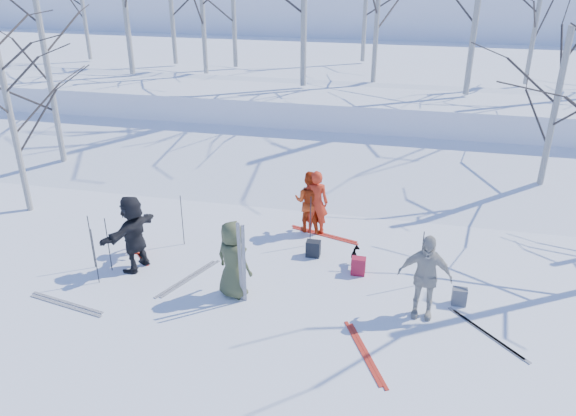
% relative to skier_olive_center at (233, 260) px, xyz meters
% --- Properties ---
extents(ground, '(120.00, 120.00, 0.00)m').
position_rel_skier_olive_center_xyz_m(ground, '(0.77, 0.36, -0.87)').
color(ground, white).
rests_on(ground, ground).
extents(snow_ramp, '(70.00, 9.49, 4.12)m').
position_rel_skier_olive_center_xyz_m(snow_ramp, '(0.77, 7.36, -0.72)').
color(snow_ramp, white).
rests_on(snow_ramp, ground).
extents(snow_plateau, '(70.00, 18.00, 2.20)m').
position_rel_skier_olive_center_xyz_m(snow_plateau, '(0.77, 17.36, 0.13)').
color(snow_plateau, white).
rests_on(snow_plateau, ground).
extents(far_hill, '(90.00, 30.00, 6.00)m').
position_rel_skier_olive_center_xyz_m(far_hill, '(0.77, 38.36, 1.13)').
color(far_hill, white).
rests_on(far_hill, ground).
extents(skier_olive_center, '(0.99, 0.84, 1.73)m').
position_rel_skier_olive_center_xyz_m(skier_olive_center, '(0.00, 0.00, 0.00)').
color(skier_olive_center, '#40482B').
rests_on(skier_olive_center, ground).
extents(skier_red_north, '(0.66, 0.46, 1.74)m').
position_rel_skier_olive_center_xyz_m(skier_red_north, '(1.19, 3.26, 0.00)').
color(skier_red_north, red).
rests_on(skier_red_north, ground).
extents(skier_redor_behind, '(0.88, 0.73, 1.67)m').
position_rel_skier_olive_center_xyz_m(skier_redor_behind, '(1.00, 3.36, -0.03)').
color(skier_redor_behind, red).
rests_on(skier_redor_behind, ground).
extents(skier_red_seated, '(0.57, 0.71, 0.96)m').
position_rel_skier_olive_center_xyz_m(skier_red_seated, '(-2.89, 1.24, -0.38)').
color(skier_red_seated, red).
rests_on(skier_red_seated, ground).
extents(skier_cream_east, '(1.09, 0.50, 1.82)m').
position_rel_skier_olive_center_xyz_m(skier_cream_east, '(3.94, 0.12, 0.04)').
color(skier_cream_east, beige).
rests_on(skier_cream_east, ground).
extents(skier_grey_west, '(0.96, 1.78, 1.83)m').
position_rel_skier_olive_center_xyz_m(skier_grey_west, '(-2.56, 0.57, 0.05)').
color(skier_grey_west, black).
rests_on(skier_grey_west, ground).
extents(dog, '(0.40, 0.59, 0.45)m').
position_rel_skier_olive_center_xyz_m(dog, '(2.44, 1.74, -0.64)').
color(dog, black).
rests_on(dog, ground).
extents(upright_ski_left, '(0.08, 0.16, 1.90)m').
position_rel_skier_olive_center_xyz_m(upright_ski_left, '(0.23, -0.22, 0.08)').
color(upright_ski_left, silver).
rests_on(upright_ski_left, ground).
extents(upright_ski_right, '(0.14, 0.23, 1.89)m').
position_rel_skier_olive_center_xyz_m(upright_ski_right, '(0.33, -0.27, 0.08)').
color(upright_ski_right, silver).
rests_on(upright_ski_right, ground).
extents(ski_pair_a, '(2.09, 2.10, 0.02)m').
position_rel_skier_olive_center_xyz_m(ski_pair_a, '(5.21, -0.25, -0.86)').
color(ski_pair_a, silver).
rests_on(ski_pair_a, ground).
extents(ski_pair_b, '(1.68, 2.06, 0.02)m').
position_rel_skier_olive_center_xyz_m(ski_pair_b, '(2.95, -1.35, -0.86)').
color(ski_pair_b, red).
rests_on(ski_pair_b, ground).
extents(ski_pair_c, '(1.51, 2.04, 0.02)m').
position_rel_skier_olive_center_xyz_m(ski_pair_c, '(-1.21, 0.37, -0.86)').
color(ski_pair_c, silver).
rests_on(ski_pair_c, ground).
extents(ski_pair_d, '(0.93, 1.98, 0.02)m').
position_rel_skier_olive_center_xyz_m(ski_pair_d, '(-3.34, -1.15, -0.86)').
color(ski_pair_d, silver).
rests_on(ski_pair_d, ground).
extents(ski_pair_e, '(1.29, 2.01, 0.02)m').
position_rel_skier_olive_center_xyz_m(ski_pair_e, '(1.45, 3.16, -0.86)').
color(ski_pair_e, red).
rests_on(ski_pair_e, ground).
extents(ski_pair_f, '(2.10, 2.10, 0.02)m').
position_rel_skier_olive_center_xyz_m(ski_pair_f, '(-3.06, 1.42, -0.86)').
color(ski_pair_f, red).
rests_on(ski_pair_f, ground).
extents(ski_pole_a, '(0.02, 0.02, 1.34)m').
position_rel_skier_olive_center_xyz_m(ski_pole_a, '(3.89, 1.24, -0.20)').
color(ski_pole_a, black).
rests_on(ski_pole_a, ground).
extents(ski_pole_b, '(0.02, 0.02, 1.34)m').
position_rel_skier_olive_center_xyz_m(ski_pole_b, '(-3.09, 0.34, -0.20)').
color(ski_pole_b, black).
rests_on(ski_pole_b, ground).
extents(ski_pole_c, '(0.02, 0.02, 1.34)m').
position_rel_skier_olive_center_xyz_m(ski_pole_c, '(1.19, 2.54, -0.20)').
color(ski_pole_c, black).
rests_on(ski_pole_c, ground).
extents(ski_pole_d, '(0.02, 0.02, 1.34)m').
position_rel_skier_olive_center_xyz_m(ski_pole_d, '(-3.54, 0.37, -0.20)').
color(ski_pole_d, black).
rests_on(ski_pole_d, ground).
extents(ski_pole_e, '(0.02, 0.02, 1.34)m').
position_rel_skier_olive_center_xyz_m(ski_pole_e, '(-1.94, 1.90, -0.20)').
color(ski_pole_e, black).
rests_on(ski_pole_e, ground).
extents(ski_pole_f, '(0.02, 0.02, 1.34)m').
position_rel_skier_olive_center_xyz_m(ski_pole_f, '(-3.11, -0.21, -0.20)').
color(ski_pole_f, black).
rests_on(ski_pole_f, ground).
extents(backpack_red, '(0.32, 0.22, 0.42)m').
position_rel_skier_olive_center_xyz_m(backpack_red, '(2.52, 1.42, -0.66)').
color(backpack_red, maroon).
rests_on(backpack_red, ground).
extents(backpack_grey, '(0.30, 0.20, 0.38)m').
position_rel_skier_olive_center_xyz_m(backpack_grey, '(4.72, 0.68, -0.68)').
color(backpack_grey, slate).
rests_on(backpack_grey, ground).
extents(backpack_dark, '(0.34, 0.24, 0.40)m').
position_rel_skier_olive_center_xyz_m(backpack_dark, '(1.36, 2.02, -0.67)').
color(backpack_dark, black).
rests_on(backpack_dark, ground).
extents(birch_plateau_c, '(4.26, 4.26, 5.23)m').
position_rel_skier_olive_center_xyz_m(birch_plateau_c, '(-4.18, 13.64, 3.95)').
color(birch_plateau_c, silver).
rests_on(birch_plateau_c, snow_plateau).
extents(birch_plateau_e, '(4.03, 4.03, 4.90)m').
position_rel_skier_olive_center_xyz_m(birch_plateau_e, '(-11.23, 13.87, 3.78)').
color(birch_plateau_e, silver).
rests_on(birch_plateau_e, snow_plateau).
extents(birch_plateau_i, '(4.36, 4.36, 5.37)m').
position_rel_skier_olive_center_xyz_m(birch_plateau_i, '(1.85, 11.81, 4.02)').
color(birch_plateau_i, silver).
rests_on(birch_plateau_i, snow_plateau).
extents(birch_plateau_j, '(4.29, 4.29, 5.28)m').
position_rel_skier_olive_center_xyz_m(birch_plateau_j, '(-4.93, 12.02, 3.97)').
color(birch_plateau_j, silver).
rests_on(birch_plateau_j, snow_plateau).
extents(birch_plateau_l, '(3.60, 3.60, 4.28)m').
position_rel_skier_olive_center_xyz_m(birch_plateau_l, '(7.45, 12.74, 3.47)').
color(birch_plateau_l, silver).
rests_on(birch_plateau_l, snow_plateau).
extents(birch_edge_a, '(3.93, 3.93, 4.76)m').
position_rel_skier_olive_center_xyz_m(birch_edge_a, '(-7.04, 2.87, 1.52)').
color(birch_edge_a, silver).
rests_on(birch_edge_a, ground).
extents(birch_edge_d, '(4.76, 4.76, 5.95)m').
position_rel_skier_olive_center_xyz_m(birch_edge_d, '(-7.77, 5.81, 2.11)').
color(birch_edge_d, silver).
rests_on(birch_edge_d, ground).
extents(birch_edge_e, '(4.11, 4.11, 5.02)m').
position_rel_skier_olive_center_xyz_m(birch_edge_e, '(7.21, 6.55, 1.64)').
color(birch_edge_e, silver).
rests_on(birch_edge_e, ground).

